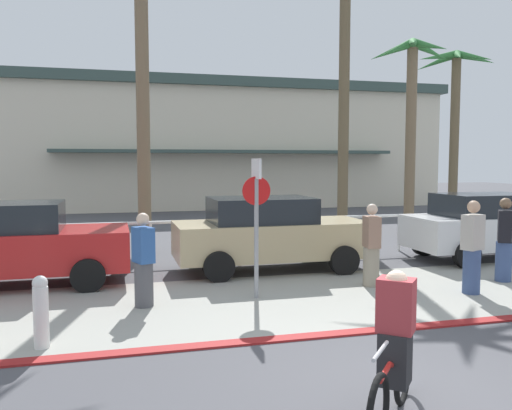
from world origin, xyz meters
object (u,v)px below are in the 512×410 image
at_px(stop_sign_bike_lane, 256,208).
at_px(pedestrian_1, 504,243).
at_px(car_red_1, 13,244).
at_px(cyclist_red_0, 394,351).
at_px(car_tan_2, 269,233).
at_px(bollard_0, 41,311).
at_px(pedestrian_0, 371,249).
at_px(palm_tree_1, 141,10).
at_px(palm_tree_3, 411,92).
at_px(car_white_3, 491,226).
at_px(palm_tree_4, 455,97).
at_px(pedestrian_2, 144,264).
at_px(pedestrian_3, 472,251).
at_px(palm_tree_2, 345,18).

relative_size(stop_sign_bike_lane, pedestrian_1, 1.45).
height_order(car_red_1, cyclist_red_0, car_red_1).
distance_m(stop_sign_bike_lane, car_tan_2, 2.67).
relative_size(bollard_0, pedestrian_0, 0.60).
relative_size(palm_tree_1, palm_tree_3, 1.38).
relative_size(bollard_0, pedestrian_1, 0.57).
xyz_separation_m(car_white_3, pedestrian_0, (-4.37, -1.98, -0.10)).
distance_m(stop_sign_bike_lane, pedestrian_1, 5.39).
xyz_separation_m(palm_tree_1, palm_tree_4, (12.47, 3.97, -1.41)).
bearing_deg(palm_tree_3, pedestrian_0, -125.55).
height_order(bollard_0, pedestrian_2, pedestrian_2).
distance_m(palm_tree_1, palm_tree_3, 9.42).
height_order(cyclist_red_0, pedestrian_3, pedestrian_3).
bearing_deg(palm_tree_2, pedestrian_3, -97.09).
relative_size(pedestrian_0, pedestrian_1, 0.95).
distance_m(stop_sign_bike_lane, cyclist_red_0, 4.88).
distance_m(palm_tree_3, car_white_3, 6.41).
relative_size(palm_tree_3, pedestrian_2, 4.09).
bearing_deg(car_white_3, palm_tree_2, 109.28).
bearing_deg(palm_tree_3, car_tan_2, -143.01).
bearing_deg(palm_tree_3, pedestrian_2, -142.21).
bearing_deg(pedestrian_0, palm_tree_1, 128.31).
height_order(palm_tree_4, car_red_1, palm_tree_4).
distance_m(stop_sign_bike_lane, car_red_1, 5.03).
relative_size(stop_sign_bike_lane, pedestrian_3, 1.44).
distance_m(bollard_0, car_white_3, 11.07).
distance_m(bollard_0, pedestrian_1, 8.96).
distance_m(palm_tree_2, palm_tree_4, 6.48).
bearing_deg(bollard_0, car_red_1, 104.23).
distance_m(palm_tree_4, cyclist_red_0, 18.39).
xyz_separation_m(cyclist_red_0, pedestrian_3, (3.91, 4.04, 0.14)).
distance_m(palm_tree_3, car_tan_2, 9.06).
relative_size(stop_sign_bike_lane, car_white_3, 0.58).
bearing_deg(pedestrian_0, pedestrian_2, -175.30).
height_order(car_tan_2, car_white_3, same).
bearing_deg(car_red_1, palm_tree_4, 25.75).
xyz_separation_m(car_tan_2, pedestrian_0, (1.52, -2.07, -0.10)).
height_order(palm_tree_2, car_white_3, palm_tree_2).
bearing_deg(car_white_3, palm_tree_3, 83.13).
distance_m(palm_tree_1, pedestrian_0, 8.81).
xyz_separation_m(palm_tree_1, pedestrian_0, (4.15, -5.25, -5.74)).
bearing_deg(car_white_3, car_tan_2, 179.19).
bearing_deg(palm_tree_3, car_red_1, -156.86).
distance_m(car_white_3, cyclist_red_0, 9.76).
relative_size(palm_tree_1, pedestrian_3, 5.19).
distance_m(car_red_1, pedestrian_0, 7.17).
relative_size(palm_tree_3, pedestrian_3, 3.76).
xyz_separation_m(pedestrian_1, pedestrian_3, (-1.31, -0.72, 0.01)).
xyz_separation_m(car_tan_2, pedestrian_2, (-2.95, -2.43, -0.12)).
bearing_deg(pedestrian_3, car_white_3, 46.93).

